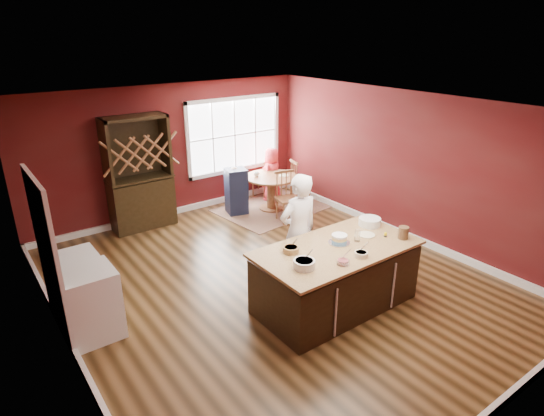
{
  "coord_description": "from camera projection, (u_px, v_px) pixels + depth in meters",
  "views": [
    {
      "loc": [
        -3.68,
        -5.0,
        3.69
      ],
      "look_at": [
        0.26,
        0.38,
        1.05
      ],
      "focal_mm": 30.0,
      "sensor_mm": 36.0,
      "label": 1
    }
  ],
  "objects": [
    {
      "name": "room_shell",
      "position": [
        273.0,
        200.0,
        6.63
      ],
      "size": [
        7.0,
        7.0,
        7.0
      ],
      "color": "brown",
      "rests_on": "ground"
    },
    {
      "name": "chair_north",
      "position": [
        261.0,
        178.0,
        10.56
      ],
      "size": [
        0.51,
        0.5,
        0.91
      ],
      "primitive_type": null,
      "rotation": [
        0.0,
        0.0,
        3.65
      ],
      "color": "brown",
      "rests_on": "ground"
    },
    {
      "name": "bowl_blue",
      "position": [
        304.0,
        264.0,
        5.62
      ],
      "size": [
        0.28,
        0.28,
        0.11
      ],
      "primitive_type": "cylinder",
      "color": "white",
      "rests_on": "kitchen_island"
    },
    {
      "name": "layer_cake",
      "position": [
        339.0,
        239.0,
        6.27
      ],
      "size": [
        0.3,
        0.3,
        0.12
      ],
      "primitive_type": null,
      "color": "white",
      "rests_on": "kitchen_island"
    },
    {
      "name": "rug",
      "position": [
        271.0,
        209.0,
        9.97
      ],
      "size": [
        2.37,
        1.93,
        0.01
      ],
      "primitive_type": "cube",
      "rotation": [
        0.0,
        0.0,
        0.12
      ],
      "color": "brown",
      "rests_on": "ground"
    },
    {
      "name": "hutch",
      "position": [
        139.0,
        174.0,
        8.69
      ],
      "size": [
        1.2,
        0.5,
        2.2
      ],
      "primitive_type": "cube",
      "color": "black",
      "rests_on": "ground"
    },
    {
      "name": "table_plate",
      "position": [
        284.0,
        175.0,
        9.72
      ],
      "size": [
        0.21,
        0.21,
        0.02
      ],
      "primitive_type": "cylinder",
      "color": "beige",
      "rests_on": "dining_table"
    },
    {
      "name": "table_cup",
      "position": [
        257.0,
        174.0,
        9.67
      ],
      "size": [
        0.13,
        0.13,
        0.09
      ],
      "primitive_type": "imported",
      "rotation": [
        0.0,
        0.0,
        -0.13
      ],
      "color": "white",
      "rests_on": "dining_table"
    },
    {
      "name": "bowl_pink",
      "position": [
        343.0,
        262.0,
        5.72
      ],
      "size": [
        0.17,
        0.17,
        0.06
      ],
      "primitive_type": "cylinder",
      "color": "white",
      "rests_on": "kitchen_island"
    },
    {
      "name": "bowl_olive",
      "position": [
        361.0,
        254.0,
        5.91
      ],
      "size": [
        0.17,
        0.17,
        0.06
      ],
      "primitive_type": "cylinder",
      "color": "white",
      "rests_on": "kitchen_island"
    },
    {
      "name": "seated_woman",
      "position": [
        272.0,
        174.0,
        10.27
      ],
      "size": [
        0.71,
        0.61,
        1.22
      ],
      "primitive_type": "imported",
      "rotation": [
        0.0,
        0.0,
        3.58
      ],
      "color": "red",
      "rests_on": "ground"
    },
    {
      "name": "toddler",
      "position": [
        233.0,
        176.0,
        9.52
      ],
      "size": [
        0.18,
        0.14,
        0.26
      ],
      "primitive_type": null,
      "color": "#8CA5BF",
      "rests_on": "high_chair"
    },
    {
      "name": "dinner_plate",
      "position": [
        367.0,
        235.0,
        6.52
      ],
      "size": [
        0.24,
        0.24,
        0.02
      ],
      "primitive_type": "cylinder",
      "color": "beige",
      "rests_on": "kitchen_island"
    },
    {
      "name": "dining_table",
      "position": [
        271.0,
        186.0,
        9.77
      ],
      "size": [
        1.12,
        1.12,
        0.75
      ],
      "color": "olive",
      "rests_on": "ground"
    },
    {
      "name": "baker",
      "position": [
        298.0,
        232.0,
        6.69
      ],
      "size": [
        0.67,
        0.45,
        1.79
      ],
      "primitive_type": "imported",
      "rotation": [
        0.0,
        0.0,
        3.11
      ],
      "color": "white",
      "rests_on": "ground"
    },
    {
      "name": "doorway",
      "position": [
        49.0,
        262.0,
        5.57
      ],
      "size": [
        0.08,
        1.26,
        2.13
      ],
      "primitive_type": null,
      "color": "white",
      "rests_on": "room_shell"
    },
    {
      "name": "stoneware_crock",
      "position": [
        403.0,
        233.0,
        6.4
      ],
      "size": [
        0.15,
        0.15,
        0.18
      ],
      "primitive_type": "cylinder",
      "color": "brown",
      "rests_on": "kitchen_island"
    },
    {
      "name": "washer",
      "position": [
        91.0,
        304.0,
        5.72
      ],
      "size": [
        0.64,
        0.62,
        0.93
      ],
      "primitive_type": "cube",
      "color": "silver",
      "rests_on": "ground"
    },
    {
      "name": "white_tub",
      "position": [
        370.0,
        222.0,
        6.85
      ],
      "size": [
        0.33,
        0.33,
        0.11
      ],
      "primitive_type": "cylinder",
      "color": "white",
      "rests_on": "kitchen_island"
    },
    {
      "name": "toy_figurine",
      "position": [
        385.0,
        235.0,
        6.47
      ],
      "size": [
        0.04,
        0.04,
        0.07
      ],
      "primitive_type": null,
      "color": "#FFE104",
      "rests_on": "kitchen_island"
    },
    {
      "name": "chair_south",
      "position": [
        288.0,
        197.0,
        9.17
      ],
      "size": [
        0.52,
        0.5,
        1.04
      ],
      "primitive_type": null,
      "rotation": [
        0.0,
        0.0,
        -0.22
      ],
      "color": "brown",
      "rests_on": "ground"
    },
    {
      "name": "drinking_glass",
      "position": [
        357.0,
        236.0,
        6.32
      ],
      "size": [
        0.08,
        0.08,
        0.16
      ],
      "primitive_type": "cylinder",
      "color": "white",
      "rests_on": "kitchen_island"
    },
    {
      "name": "window",
      "position": [
        234.0,
        135.0,
        10.0
      ],
      "size": [
        2.36,
        0.1,
        1.66
      ],
      "primitive_type": null,
      "color": "white",
      "rests_on": "room_shell"
    },
    {
      "name": "bowl_yellow",
      "position": [
        291.0,
        250.0,
        6.02
      ],
      "size": [
        0.21,
        0.21,
        0.08
      ],
      "primitive_type": "cylinder",
      "color": "olive",
      "rests_on": "kitchen_island"
    },
    {
      "name": "high_chair",
      "position": [
        236.0,
        190.0,
        9.58
      ],
      "size": [
        0.5,
        0.5,
        1.02
      ],
      "primitive_type": null,
      "rotation": [
        0.0,
        0.0,
        -0.25
      ],
      "color": "#192440",
      "rests_on": "ground"
    },
    {
      "name": "chair_east",
      "position": [
        301.0,
        180.0,
        10.28
      ],
      "size": [
        0.48,
        0.49,
        0.97
      ],
      "primitive_type": null,
      "rotation": [
        0.0,
        0.0,
        1.32
      ],
      "color": "brown",
      "rests_on": "ground"
    },
    {
      "name": "kitchen_island",
      "position": [
        335.0,
        278.0,
        6.36
      ],
      "size": [
        2.29,
        1.2,
        0.92
      ],
      "color": "black",
      "rests_on": "ground"
    },
    {
      "name": "dryer",
      "position": [
        78.0,
        284.0,
        6.21
      ],
      "size": [
        0.6,
        0.58,
        0.87
      ],
      "primitive_type": "cube",
      "color": "white",
      "rests_on": "ground"
    }
  ]
}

